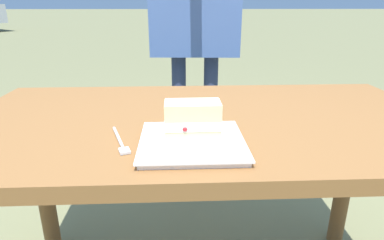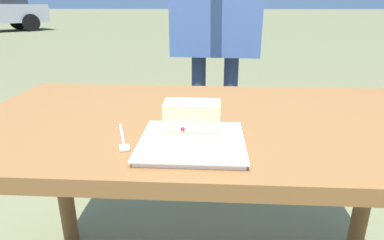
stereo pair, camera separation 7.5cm
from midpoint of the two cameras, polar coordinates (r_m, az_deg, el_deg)
name	(u,v)px [view 1 (the left image)]	position (r m, az deg, el deg)	size (l,w,h in m)	color
patio_table	(204,149)	(1.02, 0.08, -5.22)	(1.45, 0.78, 0.76)	brown
dessert_plate	(192,142)	(0.77, -2.79, -4.02)	(0.25, 0.25, 0.02)	white
cake_slice	(193,122)	(0.74, -2.80, -0.45)	(0.13, 0.07, 0.10)	beige
dessert_fork	(120,141)	(0.82, -15.13, -3.72)	(0.07, 0.17, 0.01)	silver
diner_person	(195,1)	(1.71, -0.80, 20.22)	(0.46, 0.59, 1.64)	navy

